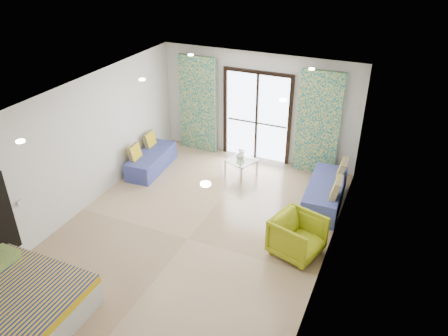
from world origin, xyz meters
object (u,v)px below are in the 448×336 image
at_px(daybed_right, 326,193).
at_px(armchair, 298,234).
at_px(daybed_left, 151,160).
at_px(bed, 16,302).
at_px(coffee_table, 241,162).

xyz_separation_m(daybed_right, armchair, (-0.12, -1.82, 0.14)).
bearing_deg(daybed_right, daybed_left, 179.43).
bearing_deg(bed, armchair, 42.13).
height_order(coffee_table, armchair, armchair).
bearing_deg(coffee_table, daybed_left, -164.10).
distance_m(daybed_left, coffee_table, 2.21).
bearing_deg(coffee_table, daybed_right, -11.63).
xyz_separation_m(coffee_table, armchair, (1.98, -2.26, 0.06)).
distance_m(daybed_right, coffee_table, 2.15).
distance_m(bed, armchair, 4.68).
bearing_deg(bed, daybed_left, 97.59).
height_order(daybed_left, coffee_table, daybed_left).
bearing_deg(daybed_right, armchair, -96.76).
bearing_deg(armchair, daybed_right, 12.79).
bearing_deg(daybed_right, coffee_table, 165.48).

